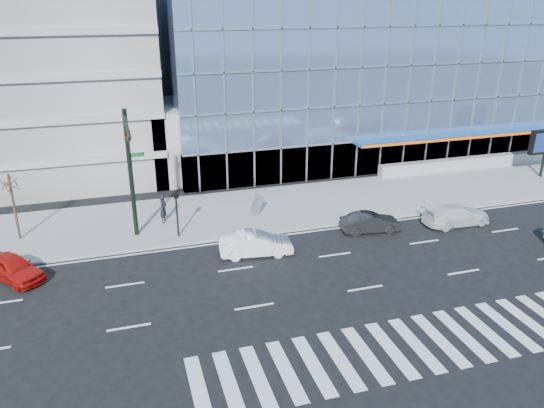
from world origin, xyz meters
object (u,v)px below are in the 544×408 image
(pedestrian, at_px, (163,209))
(tilted_panel, at_px, (257,204))
(street_tree_near, at_px, (10,183))
(ped_signal_post, at_px, (177,207))
(white_sedan, at_px, (256,244))
(traffic_signal, at_px, (129,148))
(white_suv, at_px, (456,215))
(red_sedan, at_px, (12,268))
(dark_sedan, at_px, (370,223))

(pedestrian, xyz_separation_m, tilted_panel, (6.19, -0.83, -0.05))
(street_tree_near, bearing_deg, pedestrian, 0.06)
(ped_signal_post, distance_m, white_sedan, 5.59)
(traffic_signal, height_order, ped_signal_post, traffic_signal)
(white_suv, bearing_deg, red_sedan, 87.29)
(red_sedan, bearing_deg, tilted_panel, -24.66)
(white_sedan, relative_size, pedestrian, 2.24)
(pedestrian, bearing_deg, tilted_panel, -74.71)
(traffic_signal, bearing_deg, tilted_panel, 14.63)
(ped_signal_post, height_order, dark_sedan, ped_signal_post)
(white_suv, distance_m, pedestrian, 19.44)
(white_sedan, height_order, red_sedan, white_sedan)
(traffic_signal, xyz_separation_m, white_sedan, (6.56, -3.19, -5.46))
(street_tree_near, height_order, tilted_panel, street_tree_near)
(street_tree_near, distance_m, white_suv, 28.23)
(street_tree_near, xyz_separation_m, white_sedan, (13.57, -6.12, -3.07))
(ped_signal_post, height_order, tilted_panel, ped_signal_post)
(pedestrian, bearing_deg, red_sedan, 143.67)
(white_suv, height_order, tilted_panel, tilted_panel)
(dark_sedan, bearing_deg, white_sedan, 104.47)
(dark_sedan, height_order, tilted_panel, tilted_panel)
(dark_sedan, bearing_deg, street_tree_near, 83.81)
(traffic_signal, bearing_deg, street_tree_near, 157.29)
(white_sedan, bearing_deg, ped_signal_post, 55.68)
(dark_sedan, distance_m, pedestrian, 13.59)
(white_suv, bearing_deg, traffic_signal, 80.85)
(white_sedan, distance_m, pedestrian, 7.71)
(tilted_panel, bearing_deg, dark_sedan, -74.34)
(tilted_panel, bearing_deg, traffic_signal, 154.10)
(white_sedan, bearing_deg, white_suv, -81.41)
(dark_sedan, bearing_deg, red_sedan, 97.16)
(traffic_signal, height_order, white_sedan, traffic_signal)
(street_tree_near, relative_size, dark_sedan, 1.10)
(traffic_signal, height_order, pedestrian, traffic_signal)
(dark_sedan, height_order, red_sedan, red_sedan)
(ped_signal_post, height_order, street_tree_near, street_tree_near)
(ped_signal_post, relative_size, dark_sedan, 0.78)
(street_tree_near, xyz_separation_m, pedestrian, (8.89, 0.01, -2.67))
(dark_sedan, distance_m, tilted_panel, 7.71)
(traffic_signal, xyz_separation_m, ped_signal_post, (2.50, 0.37, -4.02))
(street_tree_near, bearing_deg, traffic_signal, -22.71)
(pedestrian, bearing_deg, street_tree_near, 113.01)
(white_suv, bearing_deg, pedestrian, 71.48)
(traffic_signal, distance_m, pedestrian, 6.15)
(street_tree_near, distance_m, tilted_panel, 15.35)
(tilted_panel, bearing_deg, white_suv, -62.00)
(dark_sedan, xyz_separation_m, red_sedan, (-21.18, 0.01, 0.06))
(ped_signal_post, xyz_separation_m, pedestrian, (-0.61, 2.57, -1.04))
(red_sedan, relative_size, pedestrian, 2.12)
(white_sedan, height_order, pedestrian, pedestrian)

